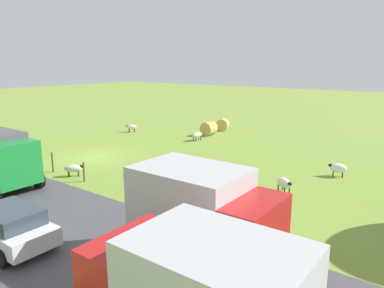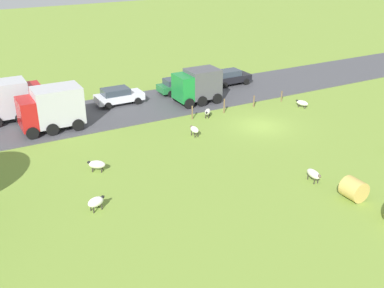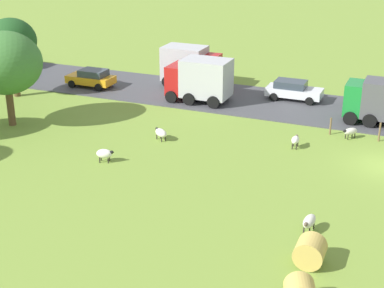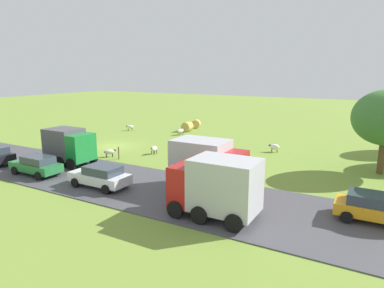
{
  "view_description": "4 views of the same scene",
  "coord_description": "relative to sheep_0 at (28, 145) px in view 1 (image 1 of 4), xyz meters",
  "views": [
    {
      "loc": [
        16.64,
        21.42,
        6.83
      ],
      "look_at": [
        -1.35,
        8.0,
        1.8
      ],
      "focal_mm": 33.9,
      "sensor_mm": 36.0,
      "label": 1
    },
    {
      "loc": [
        -28.25,
        21.97,
        14.28
      ],
      "look_at": [
        -4.25,
        8.78,
        1.97
      ],
      "focal_mm": 43.48,
      "sensor_mm": 36.0,
      "label": 2
    },
    {
      "loc": [
        -33.48,
        -1.45,
        14.13
      ],
      "look_at": [
        -5.04,
        10.47,
        1.71
      ],
      "focal_mm": 54.38,
      "sensor_mm": 36.0,
      "label": 3
    },
    {
      "loc": [
        27.15,
        24.93,
        7.96
      ],
      "look_at": [
        0.83,
        10.08,
        1.47
      ],
      "focal_mm": 31.62,
      "sensor_mm": 36.0,
      "label": 4
    }
  ],
  "objects": [
    {
      "name": "ground_plane",
      "position": [
        -1.84,
        5.95,
        -0.45
      ],
      "size": [
        160.0,
        160.0,
        0.0
      ],
      "primitive_type": "plane",
      "color": "olive"
    },
    {
      "name": "sheep_0",
      "position": [
        0.0,
        0.0,
        0.0
      ],
      "size": [
        1.25,
        0.8,
        0.68
      ],
      "color": "silver",
      "rests_on": "ground_plane"
    },
    {
      "name": "sheep_1",
      "position": [
        -10.43,
        0.91,
        0.06
      ],
      "size": [
        0.98,
        1.06,
        0.76
      ],
      "color": "silver",
      "rests_on": "ground_plane"
    },
    {
      "name": "sheep_2",
      "position": [
        2.02,
        8.74,
        0.05
      ],
      "size": [
        1.09,
        1.03,
        0.73
      ],
      "color": "silver",
      "rests_on": "ground_plane"
    },
    {
      "name": "sheep_3",
      "position": [
        -1.02,
        11.72,
        0.09
      ],
      "size": [
        1.04,
        0.51,
        0.79
      ],
      "color": "white",
      "rests_on": "ground_plane"
    },
    {
      "name": "sheep_4",
      "position": [
        -7.67,
        21.8,
        0.08
      ],
      "size": [
        0.79,
        1.13,
        0.82
      ],
      "color": "white",
      "rests_on": "ground_plane"
    },
    {
      "name": "sheep_5",
      "position": [
        -11.05,
        8.68,
        0.08
      ],
      "size": [
        1.31,
        0.62,
        0.79
      ],
      "color": "silver",
      "rests_on": "ground_plane"
    },
    {
      "name": "sheep_6",
      "position": [
        -3.09,
        20.24,
        0.05
      ],
      "size": [
        1.07,
        1.23,
        0.77
      ],
      "color": "silver",
      "rests_on": "ground_plane"
    },
    {
      "name": "hay_bale_0",
      "position": [
        -13.79,
        8.07,
        0.19
      ],
      "size": [
        1.24,
        1.3,
        1.29
      ],
      "primitive_type": "cylinder",
      "rotation": [
        1.57,
        0.0,
        1.58
      ],
      "color": "tan",
      "rests_on": "ground_plane"
    },
    {
      "name": "hay_bale_1",
      "position": [
        -16.74,
        7.81,
        0.15
      ],
      "size": [
        1.41,
        1.5,
        1.21
      ],
      "primitive_type": "cylinder",
      "rotation": [
        1.57,
        0.0,
        1.9
      ],
      "color": "tan",
      "rests_on": "ground_plane"
    },
    {
      "name": "fence_post_0",
      "position": [
        2.27,
        0.53,
        0.06
      ],
      "size": [
        0.12,
        0.12,
        1.03
      ],
      "primitive_type": "cylinder",
      "color": "brown",
      "rests_on": "ground_plane"
    },
    {
      "name": "fence_post_1",
      "position": [
        2.27,
        3.72,
        0.09
      ],
      "size": [
        0.12,
        0.12,
        1.08
      ],
      "primitive_type": "cylinder",
      "color": "brown",
      "rests_on": "ground_plane"
    },
    {
      "name": "fence_post_2",
      "position": [
        2.27,
        6.91,
        0.2
      ],
      "size": [
        0.12,
        0.12,
        1.29
      ],
      "primitive_type": "cylinder",
      "color": "brown",
      "rests_on": "ground_plane"
    },
    {
      "name": "fence_post_3",
      "position": [
        2.27,
        10.1,
        0.15
      ],
      "size": [
        0.12,
        0.12,
        1.19
      ],
      "primitive_type": "cylinder",
      "color": "brown",
      "rests_on": "ground_plane"
    },
    {
      "name": "truck_0",
      "position": [
        5.61,
        20.96,
        1.42
      ],
      "size": [
        2.88,
        4.87,
        3.4
      ],
      "color": "#B21919",
      "rests_on": "road_strip"
    },
    {
      "name": "truck_1",
      "position": [
        5.76,
        7.64,
        1.27
      ],
      "size": [
        2.66,
        4.12,
        3.09
      ],
      "color": "#197F33",
      "rests_on": "road_strip"
    },
    {
      "name": "car_0",
      "position": [
        8.83,
        14.26,
        0.41
      ],
      "size": [
        2.07,
        4.39,
        1.53
      ],
      "color": "silver",
      "rests_on": "road_strip"
    }
  ]
}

